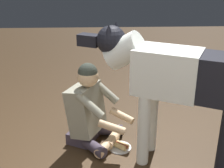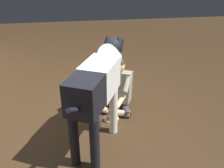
% 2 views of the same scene
% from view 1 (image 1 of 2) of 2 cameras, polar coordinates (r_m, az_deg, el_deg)
% --- Properties ---
extents(person_sitting_on_floor, '(0.71, 0.63, 0.86)m').
position_cam_1_polar(person_sitting_on_floor, '(3.04, -4.13, -5.15)').
color(person_sitting_on_floor, '#3F3543').
rests_on(person_sitting_on_floor, ground).
extents(large_dog, '(1.55, 0.87, 1.26)m').
position_cam_1_polar(large_dog, '(2.59, 11.61, 1.15)').
color(large_dog, white).
rests_on(large_dog, ground).
extents(hot_dog_on_plate, '(0.23, 0.23, 0.06)m').
position_cam_1_polar(hot_dog_on_plate, '(3.08, 1.51, -11.70)').
color(hot_dog_on_plate, silver).
rests_on(hot_dog_on_plate, ground).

